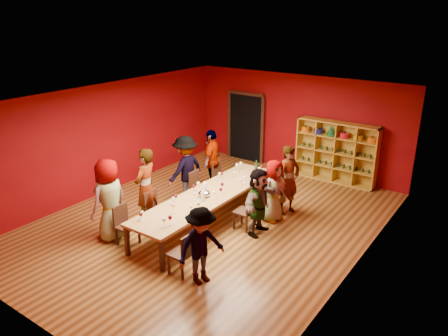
{
  "coord_description": "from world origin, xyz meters",
  "views": [
    {
      "loc": [
        5.72,
        -7.46,
        4.88
      ],
      "look_at": [
        -0.1,
        0.75,
        1.15
      ],
      "focal_mm": 35.0,
      "sensor_mm": 36.0,
      "label": 1
    }
  ],
  "objects_px": {
    "person_right_0": "(201,246)",
    "person_right_2": "(259,202)",
    "tasting_table": "(209,196)",
    "person_left_3": "(186,169)",
    "shelving_unit": "(337,149)",
    "chair_person_left_3": "(198,186)",
    "chair_person_right_0": "(184,252)",
    "spittoon_bowl": "(204,194)",
    "chair_person_right_2": "(247,210)",
    "person_left_4": "(212,160)",
    "chair_person_left_0": "(124,223)",
    "chair_person_left_1": "(154,208)",
    "chair_person_left_4": "(220,175)",
    "chair_person_right_3": "(264,199)",
    "wine_bottle": "(256,168)",
    "person_left_0": "(109,200)",
    "person_right_3": "(273,191)",
    "person_left_1": "(146,188)",
    "person_right_4": "(289,180)",
    "chair_person_right_4": "(275,191)"
  },
  "relations": [
    {
      "from": "person_left_3",
      "to": "chair_person_right_2",
      "type": "relative_size",
      "value": 2.0
    },
    {
      "from": "person_right_0",
      "to": "person_right_2",
      "type": "xyz_separation_m",
      "value": [
        -0.12,
        2.24,
        0.02
      ]
    },
    {
      "from": "chair_person_left_4",
      "to": "person_right_3",
      "type": "bearing_deg",
      "value": -18.02
    },
    {
      "from": "tasting_table",
      "to": "person_right_0",
      "type": "relative_size",
      "value": 2.94
    },
    {
      "from": "chair_person_left_1",
      "to": "spittoon_bowl",
      "type": "xyz_separation_m",
      "value": [
        0.9,
        0.73,
        0.32
      ]
    },
    {
      "from": "person_left_4",
      "to": "chair_person_right_0",
      "type": "relative_size",
      "value": 1.96
    },
    {
      "from": "person_left_0",
      "to": "spittoon_bowl",
      "type": "relative_size",
      "value": 6.47
    },
    {
      "from": "person_left_1",
      "to": "person_right_2",
      "type": "relative_size",
      "value": 1.21
    },
    {
      "from": "chair_person_left_4",
      "to": "person_left_4",
      "type": "bearing_deg",
      "value": 180.0
    },
    {
      "from": "tasting_table",
      "to": "chair_person_left_1",
      "type": "xyz_separation_m",
      "value": [
        -0.91,
        -0.91,
        -0.2
      ]
    },
    {
      "from": "person_left_1",
      "to": "chair_person_right_4",
      "type": "bearing_deg",
      "value": 128.47
    },
    {
      "from": "person_left_0",
      "to": "person_right_4",
      "type": "xyz_separation_m",
      "value": [
        2.6,
        3.41,
        -0.06
      ]
    },
    {
      "from": "wine_bottle",
      "to": "person_right_3",
      "type": "bearing_deg",
      "value": -40.46
    },
    {
      "from": "tasting_table",
      "to": "person_left_3",
      "type": "bearing_deg",
      "value": 151.82
    },
    {
      "from": "chair_person_right_0",
      "to": "spittoon_bowl",
      "type": "bearing_deg",
      "value": 116.78
    },
    {
      "from": "tasting_table",
      "to": "chair_person_left_4",
      "type": "height_order",
      "value": "chair_person_left_4"
    },
    {
      "from": "chair_person_right_2",
      "to": "spittoon_bowl",
      "type": "height_order",
      "value": "spittoon_bowl"
    },
    {
      "from": "spittoon_bowl",
      "to": "chair_person_right_4",
      "type": "bearing_deg",
      "value": 62.39
    },
    {
      "from": "person_left_0",
      "to": "person_right_0",
      "type": "height_order",
      "value": "person_left_0"
    },
    {
      "from": "person_right_3",
      "to": "spittoon_bowl",
      "type": "height_order",
      "value": "person_right_3"
    },
    {
      "from": "chair_person_left_1",
      "to": "chair_person_right_2",
      "type": "height_order",
      "value": "same"
    },
    {
      "from": "wine_bottle",
      "to": "chair_person_left_3",
      "type": "bearing_deg",
      "value": -132.53
    },
    {
      "from": "chair_person_left_0",
      "to": "chair_person_left_4",
      "type": "bearing_deg",
      "value": 90.0
    },
    {
      "from": "tasting_table",
      "to": "chair_person_left_0",
      "type": "relative_size",
      "value": 5.06
    },
    {
      "from": "chair_person_left_1",
      "to": "chair_person_right_4",
      "type": "bearing_deg",
      "value": 53.82
    },
    {
      "from": "chair_person_left_0",
      "to": "person_right_4",
      "type": "height_order",
      "value": "person_right_4"
    },
    {
      "from": "chair_person_left_1",
      "to": "chair_person_right_2",
      "type": "relative_size",
      "value": 1.0
    },
    {
      "from": "person_left_4",
      "to": "person_right_3",
      "type": "bearing_deg",
      "value": 57.89
    },
    {
      "from": "chair_person_left_1",
      "to": "person_left_3",
      "type": "height_order",
      "value": "person_left_3"
    },
    {
      "from": "chair_person_right_0",
      "to": "person_right_4",
      "type": "relative_size",
      "value": 0.51
    },
    {
      "from": "person_left_3",
      "to": "person_right_0",
      "type": "relative_size",
      "value": 1.16
    },
    {
      "from": "person_left_4",
      "to": "chair_person_right_2",
      "type": "relative_size",
      "value": 1.96
    },
    {
      "from": "chair_person_left_3",
      "to": "person_left_0",
      "type": "bearing_deg",
      "value": -99.55
    },
    {
      "from": "shelving_unit",
      "to": "chair_person_left_3",
      "type": "bearing_deg",
      "value": -122.5
    },
    {
      "from": "person_right_2",
      "to": "person_left_0",
      "type": "bearing_deg",
      "value": 127.4
    },
    {
      "from": "chair_person_left_0",
      "to": "chair_person_right_2",
      "type": "xyz_separation_m",
      "value": [
        1.82,
        2.08,
        0.0
      ]
    },
    {
      "from": "person_left_4",
      "to": "person_right_0",
      "type": "xyz_separation_m",
      "value": [
        2.5,
        -3.68,
        -0.11
      ]
    },
    {
      "from": "chair_person_left_4",
      "to": "person_right_3",
      "type": "xyz_separation_m",
      "value": [
        2.07,
        -0.67,
        0.27
      ]
    },
    {
      "from": "chair_person_right_3",
      "to": "wine_bottle",
      "type": "relative_size",
      "value": 2.63
    },
    {
      "from": "chair_person_left_1",
      "to": "person_left_1",
      "type": "bearing_deg",
      "value": 180.0
    },
    {
      "from": "spittoon_bowl",
      "to": "wine_bottle",
      "type": "height_order",
      "value": "wine_bottle"
    },
    {
      "from": "chair_person_right_0",
      "to": "person_right_2",
      "type": "relative_size",
      "value": 0.57
    },
    {
      "from": "chair_person_left_3",
      "to": "person_right_4",
      "type": "distance_m",
      "value": 2.38
    },
    {
      "from": "chair_person_left_0",
      "to": "person_left_3",
      "type": "relative_size",
      "value": 0.5
    },
    {
      "from": "person_left_3",
      "to": "chair_person_right_2",
      "type": "bearing_deg",
      "value": 83.2
    },
    {
      "from": "person_left_0",
      "to": "person_right_3",
      "type": "relative_size",
      "value": 1.22
    },
    {
      "from": "person_right_0",
      "to": "person_right_3",
      "type": "height_order",
      "value": "person_right_0"
    },
    {
      "from": "person_left_4",
      "to": "chair_person_right_4",
      "type": "distance_m",
      "value": 2.12
    },
    {
      "from": "person_left_0",
      "to": "chair_person_right_4",
      "type": "height_order",
      "value": "person_left_0"
    },
    {
      "from": "chair_person_left_0",
      "to": "chair_person_right_0",
      "type": "xyz_separation_m",
      "value": [
        1.82,
        -0.16,
        0.0
      ]
    }
  ]
}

